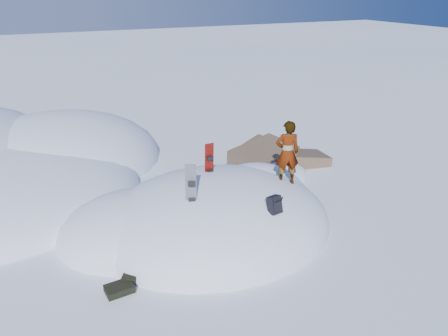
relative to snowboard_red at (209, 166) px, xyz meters
name	(u,v)px	position (x,y,z in m)	size (l,w,h in m)	color
ground	(215,226)	(-0.15, -0.67, -1.62)	(120.00, 120.00, 0.00)	white
snow_mound	(206,223)	(-0.32, -0.44, -1.62)	(8.00, 6.00, 3.00)	silver
rock_outcrop	(270,168)	(3.57, 2.33, -1.61)	(4.68, 4.41, 1.68)	brown
snowboard_red	(209,166)	(0.00, 0.00, 0.00)	(0.28, 0.17, 1.47)	#B21309
snowboard_dark	(191,193)	(-1.11, -1.36, -0.05)	(0.38, 0.38, 1.55)	black
backpack	(275,205)	(0.76, -2.46, -0.28)	(0.38, 0.44, 0.55)	black
gear_pile	(121,287)	(-3.32, -2.44, -1.51)	(0.83, 0.63, 0.22)	black
person	(287,153)	(2.06, -0.96, 0.42)	(0.71, 0.46, 1.94)	slate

